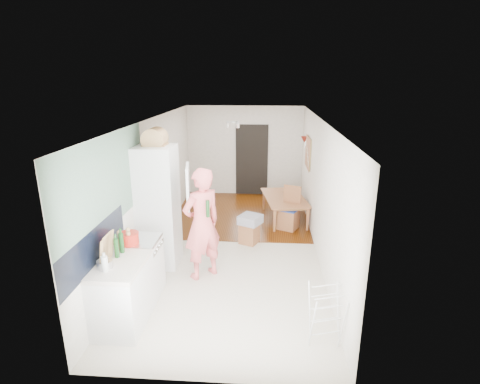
# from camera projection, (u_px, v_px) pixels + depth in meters

# --- Properties ---
(room_shell) EXTENTS (3.20, 7.00, 2.50)m
(room_shell) POSITION_uv_depth(u_px,v_px,m) (234.00, 186.00, 7.13)
(room_shell) COLOR white
(room_shell) RESTS_ON ground
(floor) EXTENTS (3.20, 7.00, 0.01)m
(floor) POSITION_uv_depth(u_px,v_px,m) (235.00, 246.00, 7.50)
(floor) COLOR beige
(floor) RESTS_ON ground
(wood_floor_overlay) EXTENTS (3.20, 3.30, 0.01)m
(wood_floor_overlay) POSITION_uv_depth(u_px,v_px,m) (241.00, 214.00, 9.26)
(wood_floor_overlay) COLOR #572B09
(wood_floor_overlay) RESTS_ON room_shell
(sage_wall_panel) EXTENTS (0.02, 3.00, 1.30)m
(sage_wall_panel) POSITION_uv_depth(u_px,v_px,m) (107.00, 183.00, 5.15)
(sage_wall_panel) COLOR gray
(sage_wall_panel) RESTS_ON room_shell
(tile_splashback) EXTENTS (0.02, 1.90, 0.50)m
(tile_splashback) POSITION_uv_depth(u_px,v_px,m) (96.00, 247.00, 4.83)
(tile_splashback) COLOR black
(tile_splashback) RESTS_ON room_shell
(doorway_recess) EXTENTS (0.90, 0.04, 2.00)m
(doorway_recess) POSITION_uv_depth(u_px,v_px,m) (252.00, 160.00, 10.50)
(doorway_recess) COLOR black
(doorway_recess) RESTS_ON room_shell
(base_cabinet) EXTENTS (0.60, 0.90, 0.86)m
(base_cabinet) POSITION_uv_depth(u_px,v_px,m) (122.00, 296.00, 5.02)
(base_cabinet) COLOR silver
(base_cabinet) RESTS_ON room_shell
(worktop) EXTENTS (0.62, 0.92, 0.06)m
(worktop) POSITION_uv_depth(u_px,v_px,m) (119.00, 265.00, 4.89)
(worktop) COLOR beige
(worktop) RESTS_ON room_shell
(range_cooker) EXTENTS (0.60, 0.60, 0.88)m
(range_cooker) POSITION_uv_depth(u_px,v_px,m) (140.00, 268.00, 5.74)
(range_cooker) COLOR silver
(range_cooker) RESTS_ON room_shell
(cooker_top) EXTENTS (0.60, 0.60, 0.04)m
(cooker_top) POSITION_uv_depth(u_px,v_px,m) (138.00, 241.00, 5.60)
(cooker_top) COLOR silver
(cooker_top) RESTS_ON room_shell
(fridge_housing) EXTENTS (0.66, 0.66, 2.15)m
(fridge_housing) POSITION_uv_depth(u_px,v_px,m) (158.00, 207.00, 6.52)
(fridge_housing) COLOR silver
(fridge_housing) RESTS_ON room_shell
(fridge_door) EXTENTS (0.14, 0.56, 0.70)m
(fridge_door) POSITION_uv_depth(u_px,v_px,m) (188.00, 186.00, 6.05)
(fridge_door) COLOR silver
(fridge_door) RESTS_ON room_shell
(fridge_interior) EXTENTS (0.02, 0.52, 0.66)m
(fridge_interior) POSITION_uv_depth(u_px,v_px,m) (174.00, 181.00, 6.36)
(fridge_interior) COLOR white
(fridge_interior) RESTS_ON room_shell
(pinboard) EXTENTS (0.03, 0.90, 0.70)m
(pinboard) POSITION_uv_depth(u_px,v_px,m) (308.00, 153.00, 8.74)
(pinboard) COLOR #D3BA72
(pinboard) RESTS_ON room_shell
(pinboard_frame) EXTENTS (0.00, 0.94, 0.74)m
(pinboard_frame) POSITION_uv_depth(u_px,v_px,m) (308.00, 153.00, 8.74)
(pinboard_frame) COLOR brown
(pinboard_frame) RESTS_ON room_shell
(wall_sconce) EXTENTS (0.18, 0.18, 0.16)m
(wall_sconce) POSITION_uv_depth(u_px,v_px,m) (304.00, 140.00, 9.31)
(wall_sconce) COLOR maroon
(wall_sconce) RESTS_ON room_shell
(person) EXTENTS (0.96, 0.94, 2.23)m
(person) POSITION_uv_depth(u_px,v_px,m) (202.00, 214.00, 6.06)
(person) COLOR #F0686A
(person) RESTS_ON floor
(dining_table) EXTENTS (0.97, 1.46, 0.48)m
(dining_table) POSITION_uv_depth(u_px,v_px,m) (285.00, 210.00, 8.82)
(dining_table) COLOR brown
(dining_table) RESTS_ON floor
(dining_chair) EXTENTS (0.53, 0.53, 0.95)m
(dining_chair) POSITION_uv_depth(u_px,v_px,m) (289.00, 209.00, 8.22)
(dining_chair) COLOR brown
(dining_chair) RESTS_ON floor
(stool) EXTENTS (0.44, 0.44, 0.44)m
(stool) POSITION_uv_depth(u_px,v_px,m) (249.00, 233.00, 7.59)
(stool) COLOR brown
(stool) RESTS_ON floor
(grey_drape) EXTENTS (0.53, 0.53, 0.18)m
(grey_drape) POSITION_uv_depth(u_px,v_px,m) (250.00, 220.00, 7.45)
(grey_drape) COLOR gray
(grey_drape) RESTS_ON stool
(drying_rack) EXTENTS (0.46, 0.44, 0.75)m
(drying_rack) POSITION_uv_depth(u_px,v_px,m) (326.00, 316.00, 4.70)
(drying_rack) COLOR silver
(drying_rack) RESTS_ON floor
(bread_bin) EXTENTS (0.47, 0.45, 0.21)m
(bread_bin) POSITION_uv_depth(u_px,v_px,m) (155.00, 139.00, 6.25)
(bread_bin) COLOR tan
(bread_bin) RESTS_ON fridge_housing
(red_casserole) EXTENTS (0.29, 0.29, 0.17)m
(red_casserole) POSITION_uv_depth(u_px,v_px,m) (129.00, 238.00, 5.43)
(red_casserole) COLOR red
(red_casserole) RESTS_ON cooker_top
(steel_pan) EXTENTS (0.25, 0.25, 0.10)m
(steel_pan) POSITION_uv_depth(u_px,v_px,m) (105.00, 264.00, 4.75)
(steel_pan) COLOR silver
(steel_pan) RESTS_ON worktop
(held_bottle) EXTENTS (0.06, 0.06, 0.28)m
(held_bottle) POSITION_uv_depth(u_px,v_px,m) (208.00, 209.00, 5.85)
(held_bottle) COLOR #154018
(held_bottle) RESTS_ON person
(bottle_a) EXTENTS (0.07, 0.07, 0.27)m
(bottle_a) POSITION_uv_depth(u_px,v_px,m) (116.00, 248.00, 5.00)
(bottle_a) COLOR #154018
(bottle_a) RESTS_ON worktop
(bottle_b) EXTENTS (0.08, 0.08, 0.28)m
(bottle_b) POSITION_uv_depth(u_px,v_px,m) (122.00, 243.00, 5.14)
(bottle_b) COLOR #154018
(bottle_b) RESTS_ON worktop
(bottle_c) EXTENTS (0.09, 0.09, 0.20)m
(bottle_c) POSITION_uv_depth(u_px,v_px,m) (105.00, 264.00, 4.66)
(bottle_c) COLOR beige
(bottle_c) RESTS_ON worktop
(pepper_mill_front) EXTENTS (0.07, 0.07, 0.24)m
(pepper_mill_front) POSITION_uv_depth(u_px,v_px,m) (120.00, 243.00, 5.21)
(pepper_mill_front) COLOR tan
(pepper_mill_front) RESTS_ON worktop
(pepper_mill_back) EXTENTS (0.07, 0.07, 0.22)m
(pepper_mill_back) POSITION_uv_depth(u_px,v_px,m) (129.00, 239.00, 5.35)
(pepper_mill_back) COLOR tan
(pepper_mill_back) RESTS_ON worktop
(chopping_boards) EXTENTS (0.13, 0.30, 0.40)m
(chopping_boards) POSITION_uv_depth(u_px,v_px,m) (107.00, 249.00, 4.83)
(chopping_boards) COLOR tan
(chopping_boards) RESTS_ON worktop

